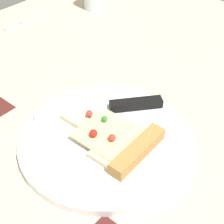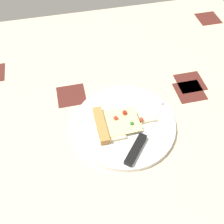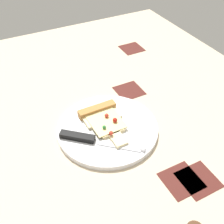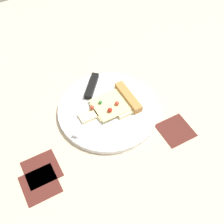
% 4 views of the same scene
% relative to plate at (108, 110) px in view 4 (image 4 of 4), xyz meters
% --- Properties ---
extents(ground_plane, '(1.35, 1.35, 0.03)m').
position_rel_plate_xyz_m(ground_plane, '(0.05, -0.06, -0.02)').
color(ground_plane, '#C6B293').
rests_on(ground_plane, ground).
extents(plate, '(0.30, 0.30, 0.02)m').
position_rel_plate_xyz_m(plate, '(0.00, 0.00, 0.00)').
color(plate, silver).
rests_on(plate, ground_plane).
extents(pizza_slice, '(0.12, 0.17, 0.03)m').
position_rel_plate_xyz_m(pizza_slice, '(0.00, -0.03, 0.02)').
color(pizza_slice, beige).
rests_on(pizza_slice, plate).
extents(knife, '(0.20, 0.17, 0.02)m').
position_rel_plate_xyz_m(knife, '(0.06, 0.03, 0.01)').
color(knife, silver).
rests_on(knife, plate).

